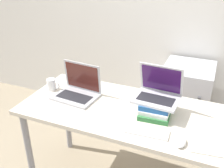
{
  "coord_description": "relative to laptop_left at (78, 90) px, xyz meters",
  "views": [
    {
      "loc": [
        0.52,
        -1.15,
        1.78
      ],
      "look_at": [
        -0.11,
        0.34,
        0.96
      ],
      "focal_mm": 42.0,
      "sensor_mm": 36.0,
      "label": 1
    }
  ],
  "objects": [
    {
      "name": "wireless_keyboard",
      "position": [
        0.62,
        -0.24,
        -0.04
      ],
      "size": [
        0.27,
        0.12,
        0.01
      ],
      "color": "white",
      "rests_on": "desk"
    },
    {
      "name": "laptop_on_books",
      "position": [
        0.61,
        0.03,
        0.09
      ],
      "size": [
        0.31,
        0.25,
        0.24
      ],
      "color": "silver",
      "rests_on": "book_stack"
    },
    {
      "name": "desk",
      "position": [
        0.41,
        -0.04,
        -0.14
      ],
      "size": [
        1.51,
        0.68,
        0.78
      ],
      "color": "beige",
      "rests_on": "ground_plane"
    },
    {
      "name": "notepad",
      "position": [
        0.98,
        -0.16,
        -0.05
      ],
      "size": [
        0.24,
        0.33,
        0.01
      ],
      "color": "white",
      "rests_on": "desk"
    },
    {
      "name": "mini_fridge",
      "position": [
        0.73,
        0.82,
        -0.42
      ],
      "size": [
        0.46,
        0.51,
        0.82
      ],
      "color": "silver",
      "rests_on": "ground_plane"
    },
    {
      "name": "laptop_left",
      "position": [
        0.0,
        0.0,
        0.0
      ],
      "size": [
        0.34,
        0.27,
        0.25
      ],
      "color": "#B2B2B7",
      "rests_on": "desk"
    },
    {
      "name": "wall_back",
      "position": [
        0.41,
        1.13,
        0.52
      ],
      "size": [
        8.0,
        0.05,
        2.7
      ],
      "color": "silver",
      "rests_on": "ground_plane"
    },
    {
      "name": "mug",
      "position": [
        -0.24,
        0.01,
        -0.0
      ],
      "size": [
        0.11,
        0.07,
        0.09
      ],
      "color": "white",
      "rests_on": "desk"
    },
    {
      "name": "book_stack",
      "position": [
        0.62,
        -0.01,
        -0.0
      ],
      "size": [
        0.22,
        0.27,
        0.1
      ],
      "color": "#33753D",
      "rests_on": "desk"
    },
    {
      "name": "mouse",
      "position": [
        0.83,
        -0.27,
        -0.04
      ],
      "size": [
        0.06,
        0.11,
        0.03
      ],
      "color": "white",
      "rests_on": "desk"
    }
  ]
}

